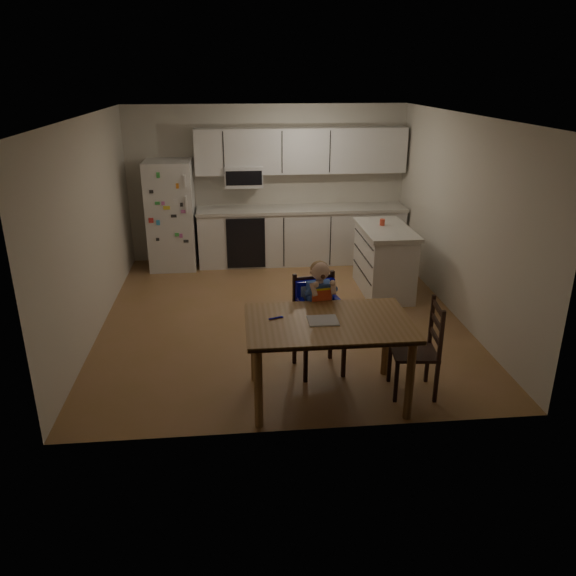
% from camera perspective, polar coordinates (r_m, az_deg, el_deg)
% --- Properties ---
extents(room, '(4.52, 5.01, 2.51)m').
position_cam_1_polar(room, '(7.35, -1.06, 7.64)').
color(room, olive).
rests_on(room, ground).
extents(refrigerator, '(0.72, 0.70, 1.70)m').
position_cam_1_polar(refrigerator, '(9.10, -11.78, 7.25)').
color(refrigerator, silver).
rests_on(refrigerator, ground).
extents(kitchen_run, '(3.37, 0.62, 2.15)m').
position_cam_1_polar(kitchen_run, '(9.19, 1.19, 8.00)').
color(kitchen_run, silver).
rests_on(kitchen_run, ground).
extents(kitchen_island, '(0.67, 1.28, 0.94)m').
position_cam_1_polar(kitchen_island, '(8.07, 9.73, 2.85)').
color(kitchen_island, silver).
rests_on(kitchen_island, ground).
extents(red_cup, '(0.07, 0.07, 0.09)m').
position_cam_1_polar(red_cup, '(8.04, 9.56, 6.61)').
color(red_cup, '#D74429').
rests_on(red_cup, kitchen_island).
extents(dining_table, '(1.53, 0.98, 0.82)m').
position_cam_1_polar(dining_table, '(5.23, 4.13, -4.44)').
color(dining_table, olive).
rests_on(dining_table, ground).
extents(napkin, '(0.27, 0.24, 0.01)m').
position_cam_1_polar(napkin, '(5.18, 3.56, -3.31)').
color(napkin, silver).
rests_on(napkin, dining_table).
extents(toddler_spoon, '(0.12, 0.06, 0.02)m').
position_cam_1_polar(toddler_spoon, '(5.21, -1.35, -3.07)').
color(toddler_spoon, '#0B0BAC').
rests_on(toddler_spoon, dining_table).
extents(chair_booster, '(0.52, 0.52, 1.21)m').
position_cam_1_polar(chair_booster, '(5.77, 3.05, -1.70)').
color(chair_booster, black).
rests_on(chair_booster, ground).
extents(chair_side, '(0.46, 0.46, 0.95)m').
position_cam_1_polar(chair_side, '(5.56, 13.72, -5.41)').
color(chair_side, black).
rests_on(chair_side, ground).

